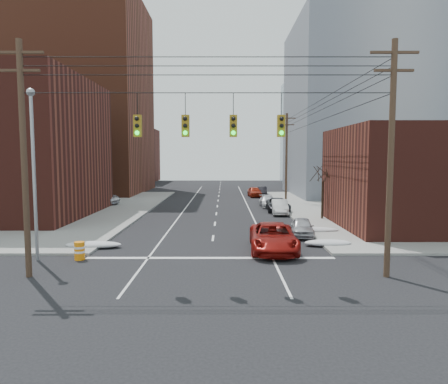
{
  "coord_description": "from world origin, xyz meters",
  "views": [
    {
      "loc": [
        0.78,
        -15.53,
        5.7
      ],
      "look_at": [
        0.77,
        14.81,
        3.0
      ],
      "focal_mm": 32.0,
      "sensor_mm": 36.0,
      "label": 1
    }
  ],
  "objects_px": {
    "lot_car_c": "(49,205)",
    "lot_car_d": "(38,207)",
    "parked_car_b": "(280,207)",
    "parked_car_f": "(262,191)",
    "red_pickup": "(273,237)",
    "construction_barrel": "(80,251)",
    "lot_car_b": "(96,198)",
    "parked_car_d": "(268,201)",
    "parked_car_a": "(302,227)",
    "parked_car_e": "(255,192)",
    "parked_car_c": "(278,205)",
    "lot_car_a": "(45,213)"
  },
  "relations": [
    {
      "from": "parked_car_a",
      "to": "lot_car_d",
      "type": "xyz_separation_m",
      "value": [
        -23.79,
        10.28,
        0.12
      ]
    },
    {
      "from": "red_pickup",
      "to": "construction_barrel",
      "type": "relative_size",
      "value": 5.9
    },
    {
      "from": "parked_car_a",
      "to": "parked_car_b",
      "type": "bearing_deg",
      "value": 97.36
    },
    {
      "from": "lot_car_a",
      "to": "lot_car_c",
      "type": "bearing_deg",
      "value": 26.44
    },
    {
      "from": "parked_car_c",
      "to": "lot_car_d",
      "type": "xyz_separation_m",
      "value": [
        -23.79,
        -2.74,
        0.08
      ]
    },
    {
      "from": "parked_car_b",
      "to": "parked_car_d",
      "type": "xyz_separation_m",
      "value": [
        -0.52,
        5.73,
        -0.09
      ]
    },
    {
      "from": "parked_car_b",
      "to": "parked_car_c",
      "type": "relative_size",
      "value": 0.87
    },
    {
      "from": "red_pickup",
      "to": "parked_car_f",
      "type": "bearing_deg",
      "value": 88.07
    },
    {
      "from": "parked_car_a",
      "to": "parked_car_d",
      "type": "relative_size",
      "value": 0.89
    },
    {
      "from": "parked_car_b",
      "to": "parked_car_f",
      "type": "height_order",
      "value": "parked_car_b"
    },
    {
      "from": "parked_car_c",
      "to": "construction_barrel",
      "type": "bearing_deg",
      "value": -123.04
    },
    {
      "from": "lot_car_b",
      "to": "lot_car_d",
      "type": "relative_size",
      "value": 1.56
    },
    {
      "from": "lot_car_d",
      "to": "parked_car_b",
      "type": "bearing_deg",
      "value": -87.07
    },
    {
      "from": "parked_car_b",
      "to": "lot_car_a",
      "type": "distance_m",
      "value": 21.52
    },
    {
      "from": "parked_car_b",
      "to": "lot_car_c",
      "type": "distance_m",
      "value": 23.39
    },
    {
      "from": "parked_car_b",
      "to": "parked_car_e",
      "type": "height_order",
      "value": "parked_car_e"
    },
    {
      "from": "parked_car_b",
      "to": "parked_car_f",
      "type": "distance_m",
      "value": 19.46
    },
    {
      "from": "parked_car_f",
      "to": "lot_car_c",
      "type": "distance_m",
      "value": 29.82
    },
    {
      "from": "parked_car_d",
      "to": "lot_car_d",
      "type": "xyz_separation_m",
      "value": [
        -23.16,
        -6.42,
        0.15
      ]
    },
    {
      "from": "parked_car_a",
      "to": "parked_car_d",
      "type": "distance_m",
      "value": 16.71
    },
    {
      "from": "lot_car_c",
      "to": "parked_car_d",
      "type": "bearing_deg",
      "value": -80.96
    },
    {
      "from": "parked_car_a",
      "to": "lot_car_b",
      "type": "height_order",
      "value": "lot_car_b"
    },
    {
      "from": "red_pickup",
      "to": "lot_car_c",
      "type": "relative_size",
      "value": 1.31
    },
    {
      "from": "parked_car_d",
      "to": "parked_car_e",
      "type": "height_order",
      "value": "parked_car_e"
    },
    {
      "from": "lot_car_b",
      "to": "parked_car_b",
      "type": "bearing_deg",
      "value": -99.44
    },
    {
      "from": "parked_car_b",
      "to": "lot_car_c",
      "type": "bearing_deg",
      "value": -178.95
    },
    {
      "from": "lot_car_b",
      "to": "construction_barrel",
      "type": "height_order",
      "value": "lot_car_b"
    },
    {
      "from": "parked_car_e",
      "to": "lot_car_d",
      "type": "xyz_separation_m",
      "value": [
        -22.51,
        -17.78,
        0.06
      ]
    },
    {
      "from": "parked_car_d",
      "to": "parked_car_e",
      "type": "bearing_deg",
      "value": 91.36
    },
    {
      "from": "parked_car_c",
      "to": "lot_car_d",
      "type": "distance_m",
      "value": 23.94
    },
    {
      "from": "lot_car_b",
      "to": "lot_car_d",
      "type": "height_order",
      "value": "lot_car_b"
    },
    {
      "from": "parked_car_b",
      "to": "parked_car_c",
      "type": "bearing_deg",
      "value": 90.7
    },
    {
      "from": "parked_car_c",
      "to": "parked_car_d",
      "type": "relative_size",
      "value": 1.15
    },
    {
      "from": "parked_car_e",
      "to": "parked_car_f",
      "type": "relative_size",
      "value": 1.07
    },
    {
      "from": "parked_car_f",
      "to": "lot_car_b",
      "type": "height_order",
      "value": "lot_car_b"
    },
    {
      "from": "lot_car_b",
      "to": "lot_car_d",
      "type": "xyz_separation_m",
      "value": [
        -3.27,
        -7.51,
        -0.17
      ]
    },
    {
      "from": "lot_car_c",
      "to": "lot_car_b",
      "type": "bearing_deg",
      "value": -29.66
    },
    {
      "from": "parked_car_c",
      "to": "construction_barrel",
      "type": "relative_size",
      "value": 4.92
    },
    {
      "from": "parked_car_c",
      "to": "parked_car_e",
      "type": "bearing_deg",
      "value": 96.54
    },
    {
      "from": "parked_car_c",
      "to": "parked_car_d",
      "type": "bearing_deg",
      "value": 101.39
    },
    {
      "from": "parked_car_a",
      "to": "parked_car_b",
      "type": "xyz_separation_m",
      "value": [
        -0.11,
        10.97,
        0.06
      ]
    },
    {
      "from": "lot_car_c",
      "to": "lot_car_d",
      "type": "distance_m",
      "value": 1.78
    },
    {
      "from": "red_pickup",
      "to": "parked_car_e",
      "type": "relative_size",
      "value": 1.41
    },
    {
      "from": "parked_car_d",
      "to": "lot_car_d",
      "type": "distance_m",
      "value": 24.03
    },
    {
      "from": "parked_car_d",
      "to": "construction_barrel",
      "type": "height_order",
      "value": "parked_car_d"
    },
    {
      "from": "red_pickup",
      "to": "parked_car_f",
      "type": "relative_size",
      "value": 1.51
    },
    {
      "from": "parked_car_d",
      "to": "lot_car_b",
      "type": "relative_size",
      "value": 0.76
    },
    {
      "from": "red_pickup",
      "to": "lot_car_b",
      "type": "xyz_separation_m",
      "value": [
        -17.86,
        22.31,
        0.11
      ]
    },
    {
      "from": "red_pickup",
      "to": "parked_car_e",
      "type": "distance_m",
      "value": 32.61
    },
    {
      "from": "lot_car_a",
      "to": "construction_barrel",
      "type": "xyz_separation_m",
      "value": [
        7.24,
        -11.95,
        -0.4
      ]
    }
  ]
}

